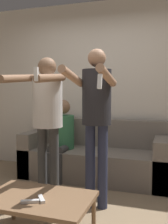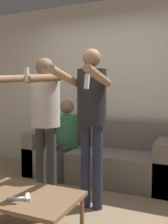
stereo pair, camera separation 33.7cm
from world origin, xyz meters
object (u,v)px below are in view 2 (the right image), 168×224
couch (98,158)px  person_standing_right (91,109)px  person_standing_left (44,110)px  coffee_table (26,199)px  remote_far (28,197)px  person_seated (65,134)px  remote_near (16,199)px

couch → person_standing_right: size_ratio=1.22×
person_standing_left → coffee_table: size_ratio=1.81×
couch → person_standing_left: bearing=-106.8°
couch → coffee_table: size_ratio=2.29×
couch → remote_far: bearing=-88.3°
couch → person_seated: person_seated is taller
person_standing_left → remote_near: 1.15m
person_standing_right → remote_near: bearing=-108.8°
couch → remote_near: (-0.01, -1.87, 0.10)m
person_standing_left → coffee_table: person_standing_left is taller
couch → remote_near: couch is taller
coffee_table → person_standing_right: bearing=68.7°
person_standing_right → remote_near: (-0.31, -0.90, -0.70)m
coffee_table → remote_near: size_ratio=6.19×
remote_near → couch: bearing=89.7°
coffee_table → person_seated: bearing=106.0°
person_standing_left → remote_far: 1.12m
person_seated → remote_near: 1.80m
coffee_table → remote_far: 0.09m
couch → remote_far: couch is taller
person_standing_left → person_seated: size_ratio=1.44×
person_standing_left → remote_near: bearing=-72.4°
person_standing_left → couch: bearing=73.2°
person_standing_right → remote_far: (-0.24, -0.82, -0.70)m
person_seated → person_standing_left: bearing=-78.4°
person_seated → person_standing_right: bearing=-47.5°
remote_far → couch: bearing=91.7°
person_standing_left → remote_far: person_standing_left is taller
person_seated → remote_far: 1.75m
person_seated → coffee_table: size_ratio=1.25×
person_standing_left → person_seated: 0.95m
person_standing_right → remote_far: bearing=-106.3°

